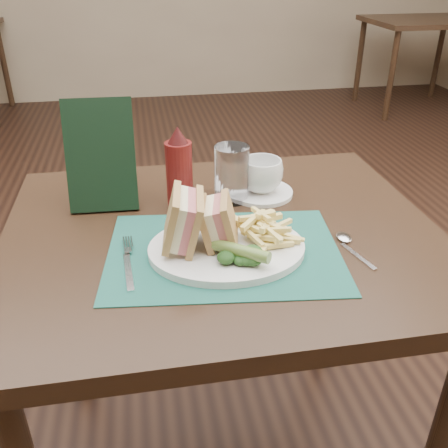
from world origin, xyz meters
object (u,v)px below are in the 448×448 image
plate (227,249)px  table_main (222,362)px  saucer (261,192)px  coffee_cup (262,175)px  ketchup_bottle (179,168)px  drinking_glass (232,174)px  check_presenter (101,156)px  sandwich_half_b (207,221)px  sandwich_half_a (172,220)px  placemat (224,252)px  table_bg_right (417,65)px

plate → table_main: bearing=88.6°
plate → saucer: 0.27m
coffee_cup → ketchup_bottle: size_ratio=0.53×
drinking_glass → check_presenter: size_ratio=0.53×
sandwich_half_b → coffee_cup: bearing=66.4°
drinking_glass → sandwich_half_a: bearing=-126.0°
sandwich_half_b → coffee_cup: (0.16, 0.23, -0.02)m
plate → coffee_cup: bearing=65.4°
coffee_cup → sandwich_half_b: bearing=-125.4°
plate → coffee_cup: size_ratio=3.03×
ketchup_bottle → table_main: bearing=-59.3°
sandwich_half_b → plate: bearing=-11.2°
saucer → drinking_glass: (-0.07, -0.02, 0.06)m
table_main → coffee_cup: (0.12, 0.15, 0.42)m
sandwich_half_a → sandwich_half_b: bearing=6.0°
placemat → check_presenter: (-0.23, 0.25, 0.12)m
coffee_cup → placemat: bearing=-118.8°
drinking_glass → check_presenter: check_presenter is taller
sandwich_half_b → coffee_cup: sandwich_half_b is taller
sandwich_half_a → ketchup_bottle: 0.20m
table_bg_right → sandwich_half_b: sandwich_half_b is taller
saucer → check_presenter: (-0.36, 0.01, 0.11)m
sandwich_half_a → drinking_glass: same height
placemat → sandwich_half_a: (-0.10, 0.01, 0.07)m
plate → check_presenter: size_ratio=1.23×
sandwich_half_a → saucer: size_ratio=0.75×
placemat → table_main: bearing=82.3°
placemat → saucer: bearing=61.2°
ketchup_bottle → check_presenter: 0.17m
placemat → coffee_cup: coffee_cup is taller
table_main → saucer: saucer is taller
coffee_cup → drinking_glass: bearing=-168.2°
saucer → coffee_cup: size_ratio=1.51×
table_bg_right → drinking_glass: bearing=-125.9°
table_bg_right → sandwich_half_b: bearing=-125.1°
saucer → drinking_glass: 0.10m
table_bg_right → drinking_glass: size_ratio=6.92×
table_main → check_presenter: bearing=146.4°
plate → sandwich_half_b: (-0.03, 0.01, 0.06)m
sandwich_half_a → drinking_glass: bearing=60.9°
placemat → sandwich_half_a: size_ratio=3.96×
saucer → drinking_glass: size_ratio=1.15×
placemat → check_presenter: size_ratio=1.82×
sandwich_half_a → table_main: bearing=42.2°
coffee_cup → table_main: bearing=-128.6°
saucer → check_presenter: check_presenter is taller
placemat → check_presenter: check_presenter is taller
ketchup_bottle → check_presenter: size_ratio=0.76×
coffee_cup → ketchup_bottle: bearing=-172.4°
placemat → plate: bearing=-25.5°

